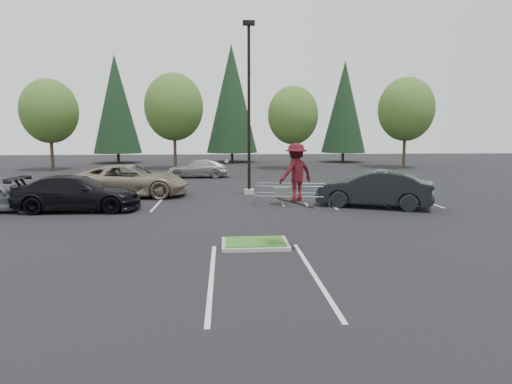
{
  "coord_description": "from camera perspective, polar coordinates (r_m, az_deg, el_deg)",
  "views": [
    {
      "loc": [
        -0.99,
        -13.77,
        3.73
      ],
      "look_at": [
        0.15,
        1.5,
        1.59
      ],
      "focal_mm": 30.0,
      "sensor_mm": 36.0,
      "label": 1
    }
  ],
  "objects": [
    {
      "name": "decid_b",
      "position": [
        44.64,
        -10.89,
        10.79
      ],
      "size": [
        5.89,
        5.89,
        9.64
      ],
      "color": "#38281C",
      "rests_on": "ground"
    },
    {
      "name": "decid_a",
      "position": [
        47.03,
        -25.83,
        9.44
      ],
      "size": [
        5.44,
        5.44,
        8.91
      ],
      "color": "#38281C",
      "rests_on": "ground"
    },
    {
      "name": "cart_corral",
      "position": [
        22.26,
        3.71,
        0.06
      ],
      "size": [
        3.97,
        1.93,
        1.08
      ],
      "rotation": [
        0.0,
        0.0,
        -0.15
      ],
      "color": "gray",
      "rests_on": "ground"
    },
    {
      "name": "conif_b",
      "position": [
        54.43,
        -3.26,
        12.29
      ],
      "size": [
        6.38,
        6.38,
        14.5
      ],
      "color": "#38281C",
      "rests_on": "ground"
    },
    {
      "name": "conif_a",
      "position": [
        55.42,
        -18.16,
        11.06
      ],
      "size": [
        5.72,
        5.72,
        13.0
      ],
      "color": "#38281C",
      "rests_on": "ground"
    },
    {
      "name": "decid_c",
      "position": [
        44.18,
        4.93,
        9.91
      ],
      "size": [
        5.12,
        5.12,
        8.38
      ],
      "color": "#38281C",
      "rests_on": "ground"
    },
    {
      "name": "stall_lines",
      "position": [
        20.14,
        -5.22,
        -2.74
      ],
      "size": [
        22.62,
        17.6,
        0.01
      ],
      "color": "silver",
      "rests_on": "ground"
    },
    {
      "name": "car_far_silver",
      "position": [
        35.96,
        -7.74,
        3.12
      ],
      "size": [
        5.12,
        2.09,
        1.49
      ],
      "primitive_type": "imported",
      "rotation": [
        0.0,
        0.0,
        4.71
      ],
      "color": "#9E9E99",
      "rests_on": "ground"
    },
    {
      "name": "decid_d",
      "position": [
        48.06,
        19.34,
        10.12
      ],
      "size": [
        5.76,
        5.76,
        9.43
      ],
      "color": "#38281C",
      "rests_on": "ground"
    },
    {
      "name": "car_l_tan",
      "position": [
        26.01,
        -16.45,
        1.47
      ],
      "size": [
        6.78,
        3.18,
        1.87
      ],
      "primitive_type": "imported",
      "rotation": [
        0.0,
        0.0,
        1.56
      ],
      "color": "gray",
      "rests_on": "ground"
    },
    {
      "name": "ground",
      "position": [
        14.3,
        -0.14,
        -7.17
      ],
      "size": [
        120.0,
        120.0,
        0.0
      ],
      "primitive_type": "plane",
      "color": "black",
      "rests_on": "ground"
    },
    {
      "name": "grass_median",
      "position": [
        14.28,
        -0.14,
        -6.87
      ],
      "size": [
        2.2,
        1.6,
        0.16
      ],
      "color": "#99948E",
      "rests_on": "ground"
    },
    {
      "name": "car_r_charc",
      "position": [
        22.25,
        15.46,
        0.42
      ],
      "size": [
        5.9,
        4.05,
        1.84
      ],
      "primitive_type": "imported",
      "rotation": [
        0.0,
        0.0,
        4.29
      ],
      "color": "black",
      "rests_on": "ground"
    },
    {
      "name": "car_l_black",
      "position": [
        22.11,
        -22.69,
        -0.15
      ],
      "size": [
        5.89,
        2.46,
        1.7
      ],
      "primitive_type": "imported",
      "rotation": [
        0.0,
        0.0,
        1.56
      ],
      "color": "black",
      "rests_on": "ground"
    },
    {
      "name": "skateboarder",
      "position": [
        13.27,
        5.27,
        2.57
      ],
      "size": [
        1.35,
        1.14,
        2.04
      ],
      "rotation": [
        0.0,
        0.0,
        3.63
      ],
      "color": "black",
      "rests_on": "ground"
    },
    {
      "name": "light_pole",
      "position": [
        25.82,
        -0.95,
        9.8
      ],
      "size": [
        0.7,
        0.6,
        10.12
      ],
      "color": "#99948E",
      "rests_on": "ground"
    },
    {
      "name": "conif_c",
      "position": [
        55.42,
        11.68,
        11.03
      ],
      "size": [
        5.5,
        5.5,
        12.5
      ],
      "color": "#38281C",
      "rests_on": "ground"
    }
  ]
}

